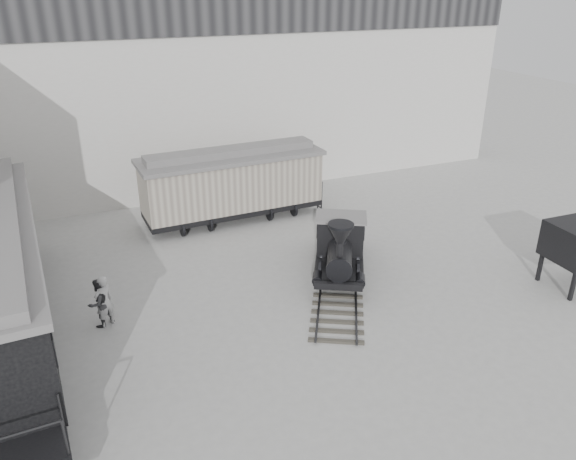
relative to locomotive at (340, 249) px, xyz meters
name	(u,v)px	position (x,y,z in m)	size (l,w,h in m)	color
ground	(344,334)	(-1.72, -3.65, -1.07)	(90.00, 90.00, 0.00)	#9E9E9B
north_wall	(209,84)	(-1.72, 11.34, 4.49)	(34.00, 2.51, 11.00)	silver
locomotive	(340,249)	(0.00, 0.00, 0.00)	(5.48, 8.03, 2.89)	#332F27
boxcar	(232,182)	(-2.08, 6.83, 0.75)	(8.57, 2.97, 3.47)	black
visitor_a	(104,301)	(-8.69, -0.15, -0.16)	(0.66, 0.44, 1.82)	#B3B3B3
visitor_b	(99,303)	(-8.83, -0.07, -0.22)	(0.82, 0.64, 1.69)	#313234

